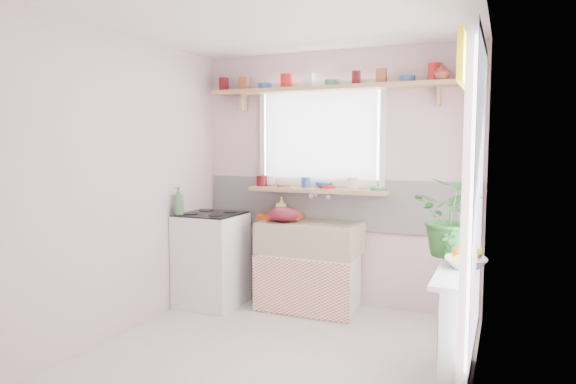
% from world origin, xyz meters
% --- Properties ---
extents(room, '(3.20, 3.20, 3.20)m').
position_xyz_m(room, '(0.66, 0.86, 1.37)').
color(room, silver).
rests_on(room, ground).
extents(sink_unit, '(0.95, 0.65, 1.11)m').
position_xyz_m(sink_unit, '(-0.15, 1.29, 0.43)').
color(sink_unit, white).
rests_on(sink_unit, ground).
extents(cooker, '(0.58, 0.58, 0.93)m').
position_xyz_m(cooker, '(-1.10, 1.05, 0.46)').
color(cooker, white).
rests_on(cooker, ground).
extents(radiator_ledge, '(0.22, 0.95, 0.78)m').
position_xyz_m(radiator_ledge, '(1.30, 0.20, 0.40)').
color(radiator_ledge, white).
rests_on(radiator_ledge, ground).
extents(windowsill, '(1.40, 0.22, 0.04)m').
position_xyz_m(windowsill, '(-0.15, 1.48, 1.14)').
color(windowsill, tan).
rests_on(windowsill, room).
extents(pine_shelf, '(2.52, 0.24, 0.04)m').
position_xyz_m(pine_shelf, '(0.00, 1.47, 2.12)').
color(pine_shelf, tan).
rests_on(pine_shelf, room).
extents(shelf_crockery, '(2.47, 0.11, 0.12)m').
position_xyz_m(shelf_crockery, '(-0.00, 1.47, 2.20)').
color(shelf_crockery, '#590F14').
rests_on(shelf_crockery, pine_shelf).
extents(sill_crockery, '(1.35, 0.11, 0.12)m').
position_xyz_m(sill_crockery, '(-0.20, 1.48, 1.21)').
color(sill_crockery, '#590F14').
rests_on(sill_crockery, windowsill).
extents(dish_tray, '(0.44, 0.35, 0.04)m').
position_xyz_m(dish_tray, '(-0.51, 1.41, 0.87)').
color(dish_tray, '#CA3F11').
rests_on(dish_tray, sink_unit).
extents(colander, '(0.39, 0.39, 0.14)m').
position_xyz_m(colander, '(-0.39, 1.22, 0.92)').
color(colander, maroon).
rests_on(colander, sink_unit).
extents(jade_plant, '(0.66, 0.62, 0.58)m').
position_xyz_m(jade_plant, '(1.21, 0.60, 1.06)').
color(jade_plant, '#2A5F26').
rests_on(jade_plant, radiator_ledge).
extents(fruit_bowl, '(0.31, 0.31, 0.07)m').
position_xyz_m(fruit_bowl, '(1.33, 0.28, 0.81)').
color(fruit_bowl, silver).
rests_on(fruit_bowl, radiator_ledge).
extents(herb_pot, '(0.14, 0.12, 0.22)m').
position_xyz_m(herb_pot, '(1.21, 0.42, 0.89)').
color(herb_pot, '#2C6F32').
rests_on(herb_pot, radiator_ledge).
extents(soap_bottle_sink, '(0.12, 0.12, 0.21)m').
position_xyz_m(soap_bottle_sink, '(-0.53, 1.47, 0.96)').
color(soap_bottle_sink, '#DEE465').
rests_on(soap_bottle_sink, sink_unit).
extents(sill_cup, '(0.17, 0.17, 0.11)m').
position_xyz_m(sill_cup, '(-0.68, 1.54, 1.21)').
color(sill_cup, silver).
rests_on(sill_cup, windowsill).
extents(sill_bowl, '(0.19, 0.19, 0.06)m').
position_xyz_m(sill_bowl, '(-0.09, 1.54, 1.19)').
color(sill_bowl, '#3357A6').
rests_on(sill_bowl, windowsill).
extents(shelf_vase, '(0.18, 0.18, 0.15)m').
position_xyz_m(shelf_vase, '(1.01, 1.41, 2.21)').
color(shelf_vase, brown).
rests_on(shelf_vase, pine_shelf).
extents(cooker_bottle, '(0.13, 0.13, 0.27)m').
position_xyz_m(cooker_bottle, '(-1.32, 0.83, 1.05)').
color(cooker_bottle, '#3D7B47').
rests_on(cooker_bottle, cooker).
extents(fruit, '(0.20, 0.14, 0.10)m').
position_xyz_m(fruit, '(1.34, 0.29, 0.87)').
color(fruit, orange).
rests_on(fruit, fruit_bowl).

